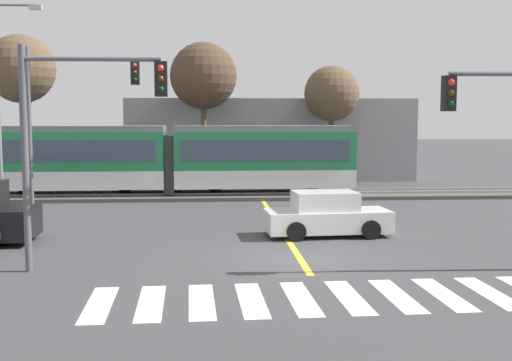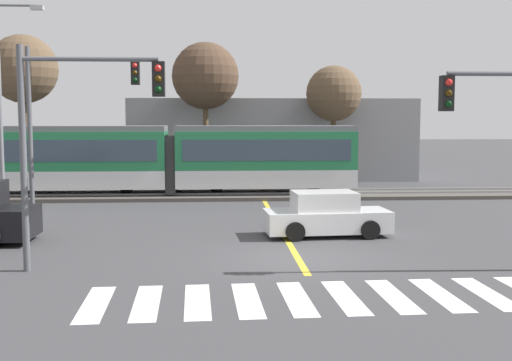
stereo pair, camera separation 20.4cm
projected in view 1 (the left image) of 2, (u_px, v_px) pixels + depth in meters
The scene contains 23 objects.
ground_plane at pixel (299, 258), 18.43m from camera, with size 200.00×200.00×0.00m, color #3D3D3F.
track_bed at pixel (260, 195), 32.81m from camera, with size 120.00×4.00×0.18m, color #4C4742.
rail_near at pixel (261, 194), 32.08m from camera, with size 120.00×0.08×0.10m, color #939399.
rail_far at pixel (259, 190), 33.51m from camera, with size 120.00×0.08×0.10m, color #939399.
light_rail_tram at pixel (170, 157), 32.29m from camera, with size 18.50×2.64×3.43m.
crosswalk_stripe_0 at pixel (99, 304), 13.80m from camera, with size 0.56×2.80×0.01m, color silver.
crosswalk_stripe_1 at pixel (151, 303), 13.92m from camera, with size 0.56×2.80×0.01m, color silver.
crosswalk_stripe_2 at pixel (202, 301), 14.03m from camera, with size 0.56×2.80×0.01m, color silver.
crosswalk_stripe_3 at pixel (252, 300), 14.15m from camera, with size 0.56×2.80×0.01m, color silver.
crosswalk_stripe_4 at pixel (301, 298), 14.26m from camera, with size 0.56×2.80×0.01m, color silver.
crosswalk_stripe_5 at pixel (349, 297), 14.37m from camera, with size 0.56×2.80×0.01m, color silver.
crosswalk_stripe_6 at pixel (397, 295), 14.49m from camera, with size 0.56×2.80×0.01m, color silver.
crosswalk_stripe_7 at pixel (443, 294), 14.60m from camera, with size 0.56×2.80×0.01m, color silver.
crosswalk_stripe_8 at pixel (490, 293), 14.72m from camera, with size 0.56×2.80×0.01m, color silver.
lane_centre_line at pixel (280, 227), 23.57m from camera, with size 0.20×14.64×0.01m, color gold.
sedan_crossing at pixel (327, 215), 21.81m from camera, with size 4.30×2.13×1.52m.
traffic_light_mid_left at pixel (65, 107), 24.23m from camera, with size 4.25×0.38×6.67m.
traffic_light_near_left at pixel (75, 121), 16.48m from camera, with size 3.75×0.38×5.86m.
street_lamp_west at pixel (2, 91), 28.80m from camera, with size 2.18×0.28×9.21m.
bare_tree_far_west at pixel (21, 70), 35.80m from camera, with size 3.83×3.83×8.65m.
bare_tree_west at pixel (203, 76), 37.17m from camera, with size 3.89×3.89×8.38m.
bare_tree_east at pixel (332, 94), 38.22m from camera, with size 3.31×3.31×7.11m.
building_backdrop_far at pixel (269, 139), 42.65m from camera, with size 18.28×6.00×5.21m, color gray.
Camera 1 is at (-2.53, -17.99, 4.01)m, focal length 45.00 mm.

